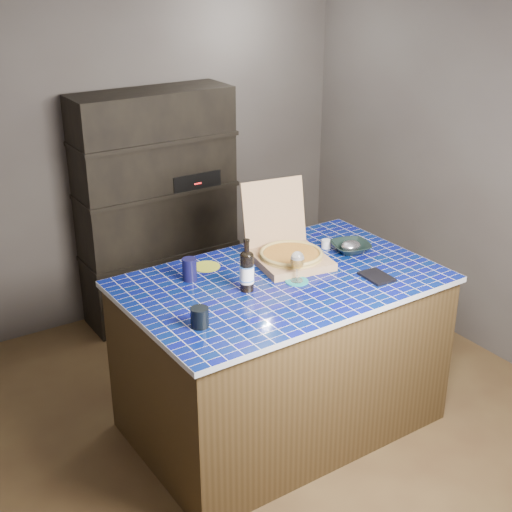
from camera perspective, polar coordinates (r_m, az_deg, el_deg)
room at (r=4.18m, az=0.94°, el=2.42°), size 3.50×3.50×3.50m
shelving_unit at (r=5.55m, az=-7.87°, el=3.87°), size 1.20×0.41×1.80m
kitchen_island at (r=4.34m, az=2.03°, el=-7.77°), size 1.83×1.18×0.99m
pizza_box at (r=4.30m, az=2.66°, el=0.30°), size 0.49×0.56×0.45m
mead_bottle at (r=3.92m, az=-0.73°, el=-1.17°), size 0.08×0.08×0.31m
teal_trivet at (r=4.08m, az=3.29°, el=-2.03°), size 0.13×0.13×0.01m
wine_glass at (r=4.03m, az=3.33°, el=-0.40°), size 0.08×0.08×0.18m
tumbler at (r=3.60m, az=-4.53°, el=-4.91°), size 0.09×0.09×0.10m
dvd_case at (r=4.17m, az=9.62°, el=-1.64°), size 0.15×0.20×0.02m
bowl at (r=4.50m, az=7.59°, el=0.69°), size 0.29×0.29×0.06m
foil_contents at (r=4.49m, az=7.59°, el=0.81°), size 0.13×0.11×0.06m
white_jar at (r=4.54m, az=5.65°, el=0.97°), size 0.06×0.06×0.05m
navy_cup at (r=4.08m, az=-5.34°, el=-1.07°), size 0.08×0.08×0.13m
green_trivet at (r=4.27m, az=-3.98°, el=-0.85°), size 0.16×0.16×0.01m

